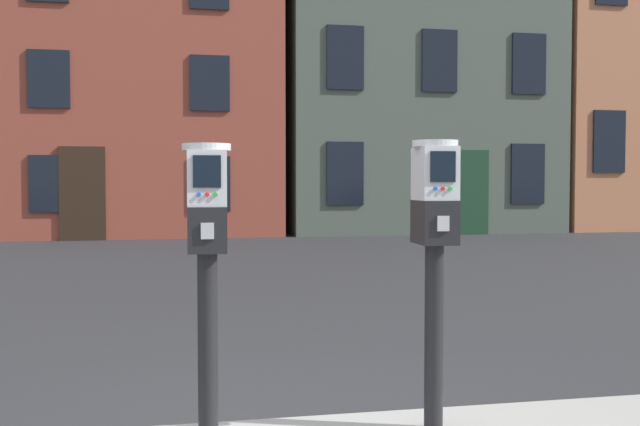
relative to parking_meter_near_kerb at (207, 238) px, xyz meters
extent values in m
cylinder|color=black|center=(0.00, 0.00, -0.50)|extent=(0.09, 0.09, 0.87)
cube|color=black|center=(0.00, 0.00, 0.04)|extent=(0.18, 0.25, 0.20)
cube|color=#A5A8AD|center=(-0.01, -0.13, 0.04)|extent=(0.06, 0.01, 0.07)
cube|color=#B7BABF|center=(0.00, 0.00, 0.27)|extent=(0.18, 0.24, 0.25)
cube|color=black|center=(-0.01, -0.12, 0.30)|extent=(0.12, 0.01, 0.14)
cylinder|color=blue|center=(-0.04, -0.12, 0.20)|extent=(0.02, 0.01, 0.02)
cylinder|color=red|center=(-0.01, -0.12, 0.20)|extent=(0.02, 0.01, 0.02)
cylinder|color=green|center=(0.03, -0.12, 0.20)|extent=(0.02, 0.01, 0.02)
cylinder|color=#B7BABF|center=(0.00, 0.00, 0.41)|extent=(0.23, 0.23, 0.03)
cylinder|color=black|center=(1.07, 0.00, -0.49)|extent=(0.09, 0.09, 0.89)
cube|color=black|center=(1.07, 0.00, 0.06)|extent=(0.18, 0.25, 0.21)
cube|color=#A5A8AD|center=(1.06, -0.13, 0.06)|extent=(0.06, 0.01, 0.07)
cube|color=#B7BABF|center=(1.07, 0.00, 0.29)|extent=(0.18, 0.24, 0.25)
cube|color=black|center=(1.06, -0.12, 0.32)|extent=(0.12, 0.01, 0.14)
cylinder|color=blue|center=(1.03, -0.12, 0.22)|extent=(0.02, 0.01, 0.02)
cylinder|color=red|center=(1.06, -0.12, 0.22)|extent=(0.02, 0.01, 0.02)
cylinder|color=green|center=(1.10, -0.12, 0.22)|extent=(0.02, 0.01, 0.02)
cylinder|color=#B7BABF|center=(1.07, 0.00, 0.43)|extent=(0.23, 0.23, 0.03)
cube|color=brown|center=(-0.90, 17.21, 3.54)|extent=(7.03, 6.24, 9.23)
cube|color=black|center=(-2.66, 14.06, 0.20)|extent=(0.90, 0.06, 1.27)
cube|color=black|center=(0.85, 14.06, 0.20)|extent=(0.90, 0.06, 1.27)
cube|color=black|center=(-2.66, 14.06, 2.50)|extent=(0.90, 0.06, 1.27)
cube|color=black|center=(0.85, 14.06, 2.50)|extent=(0.90, 0.06, 1.27)
cube|color=black|center=(-1.98, 14.06, -0.02)|extent=(1.00, 0.07, 2.10)
cube|color=#4C564C|center=(6.41, 17.42, 4.43)|extent=(7.10, 6.65, 11.00)
cube|color=black|center=(4.05, 14.06, 0.44)|extent=(0.90, 0.06, 1.51)
cube|color=black|center=(6.41, 14.06, 0.44)|extent=(0.90, 0.06, 1.51)
cube|color=black|center=(8.78, 14.06, 0.44)|extent=(0.90, 0.06, 1.51)
cube|color=black|center=(4.05, 14.06, 3.19)|extent=(0.90, 0.06, 1.51)
cube|color=black|center=(6.41, 14.06, 3.19)|extent=(0.90, 0.06, 1.51)
cube|color=black|center=(8.78, 14.06, 3.19)|extent=(0.90, 0.06, 1.51)
cube|color=#193823|center=(7.21, 14.06, -0.02)|extent=(1.00, 0.07, 2.10)
cube|color=#B7704C|center=(13.83, 17.29, 5.33)|extent=(7.43, 6.39, 12.82)
cube|color=black|center=(11.04, 14.06, 1.28)|extent=(0.90, 0.06, 1.60)
camera|label=1|loc=(-0.18, -3.36, 0.26)|focal=42.07mm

